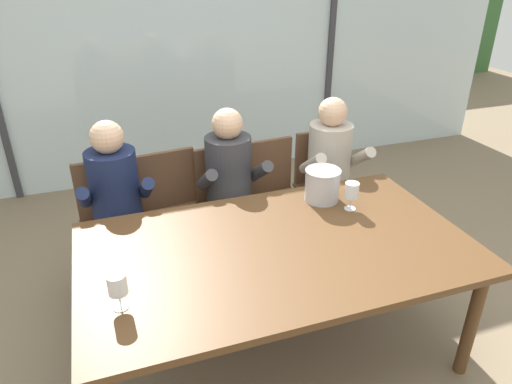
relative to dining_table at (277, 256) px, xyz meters
name	(u,v)px	position (x,y,z in m)	size (l,w,h in m)	color
ground	(229,257)	(0.00, 1.00, -0.67)	(14.00, 14.00, 0.00)	#847056
window_glass_panel	(176,49)	(0.00, 2.67, 0.63)	(7.26, 0.03, 2.60)	silver
window_mullion_right	(331,40)	(1.63, 2.65, 0.63)	(0.06, 0.06, 2.60)	#38383D
hillside_vineyard	(136,36)	(0.00, 6.62, 0.17)	(13.26, 2.40, 1.69)	#386633
dining_table	(277,256)	(0.00, 0.00, 0.00)	(2.06, 1.20, 0.74)	brown
chair_near_curtain	(111,217)	(-0.82, 0.99, -0.15)	(0.45, 0.45, 0.89)	brown
chair_left_of_center	(173,205)	(-0.39, 1.02, -0.15)	(0.49, 0.49, 0.89)	brown
chair_center	(229,198)	(0.01, 0.99, -0.15)	(0.48, 0.48, 0.89)	brown
chair_right_of_center	(271,191)	(0.34, 1.00, -0.15)	(0.47, 0.47, 0.89)	brown
chair_near_window_right	(325,180)	(0.81, 1.04, -0.15)	(0.45, 0.45, 0.89)	brown
person_navy_polo	(117,201)	(-0.77, 0.87, 0.02)	(0.47, 0.61, 1.21)	#192347
person_charcoal_jacket	(232,184)	(0.01, 0.87, 0.02)	(0.47, 0.62, 1.21)	#38383D
person_beige_jumper	(333,169)	(0.79, 0.87, 0.02)	(0.47, 0.62, 1.21)	#B7AD9E
ice_bucket_primary	(322,184)	(0.45, 0.39, 0.17)	(0.22, 0.22, 0.21)	#B7B7BC
wine_glass_by_left_taster	(352,192)	(0.56, 0.23, 0.18)	(0.08, 0.08, 0.17)	silver
wine_glass_near_bucket	(117,286)	(-0.83, -0.23, 0.18)	(0.08, 0.08, 0.17)	silver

